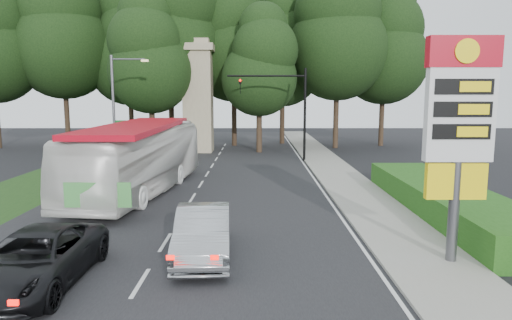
{
  "coord_description": "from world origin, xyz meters",
  "views": [
    {
      "loc": [
        3.18,
        -11.46,
        5.17
      ],
      "look_at": [
        3.2,
        9.24,
        2.2
      ],
      "focal_mm": 32.0,
      "sensor_mm": 36.0,
      "label": 1
    }
  ],
  "objects_px": {
    "sedan_silver": "(203,233)",
    "suv_charcoal": "(35,259)",
    "gas_station_pylon": "(460,119)",
    "traffic_signal_mast": "(288,101)",
    "streetlight_signs": "(116,105)",
    "monument": "(198,95)",
    "transit_bus": "(139,159)"
  },
  "relations": [
    {
      "from": "traffic_signal_mast",
      "to": "sedan_silver",
      "type": "bearing_deg",
      "value": -101.07
    },
    {
      "from": "gas_station_pylon",
      "to": "sedan_silver",
      "type": "xyz_separation_m",
      "value": [
        -7.7,
        0.64,
        -3.65
      ]
    },
    {
      "from": "sedan_silver",
      "to": "suv_charcoal",
      "type": "relative_size",
      "value": 0.89
    },
    {
      "from": "traffic_signal_mast",
      "to": "monument",
      "type": "relative_size",
      "value": 0.72
    },
    {
      "from": "streetlight_signs",
      "to": "sedan_silver",
      "type": "bearing_deg",
      "value": -66.35
    },
    {
      "from": "gas_station_pylon",
      "to": "monument",
      "type": "xyz_separation_m",
      "value": [
        -11.2,
        28.01,
        0.66
      ]
    },
    {
      "from": "traffic_signal_mast",
      "to": "transit_bus",
      "type": "bearing_deg",
      "value": -126.36
    },
    {
      "from": "streetlight_signs",
      "to": "monument",
      "type": "xyz_separation_m",
      "value": [
        4.99,
        7.99,
        0.67
      ]
    },
    {
      "from": "traffic_signal_mast",
      "to": "suv_charcoal",
      "type": "distance_m",
      "value": 25.41
    },
    {
      "from": "monument",
      "to": "transit_bus",
      "type": "relative_size",
      "value": 0.77
    },
    {
      "from": "streetlight_signs",
      "to": "traffic_signal_mast",
      "type": "bearing_deg",
      "value": 8.92
    },
    {
      "from": "monument",
      "to": "transit_bus",
      "type": "xyz_separation_m",
      "value": [
        -0.95,
        -17.73,
        -3.28
      ]
    },
    {
      "from": "gas_station_pylon",
      "to": "streetlight_signs",
      "type": "height_order",
      "value": "streetlight_signs"
    },
    {
      "from": "transit_bus",
      "to": "traffic_signal_mast",
      "type": "bearing_deg",
      "value": 60.43
    },
    {
      "from": "streetlight_signs",
      "to": "suv_charcoal",
      "type": "distance_m",
      "value": 22.35
    },
    {
      "from": "streetlight_signs",
      "to": "sedan_silver",
      "type": "xyz_separation_m",
      "value": [
        8.49,
        -19.38,
        -3.64
      ]
    },
    {
      "from": "sedan_silver",
      "to": "suv_charcoal",
      "type": "height_order",
      "value": "sedan_silver"
    },
    {
      "from": "streetlight_signs",
      "to": "sedan_silver",
      "type": "height_order",
      "value": "streetlight_signs"
    },
    {
      "from": "traffic_signal_mast",
      "to": "gas_station_pylon",
      "type": "bearing_deg",
      "value": -80.91
    },
    {
      "from": "traffic_signal_mast",
      "to": "sedan_silver",
      "type": "relative_size",
      "value": 1.49
    },
    {
      "from": "gas_station_pylon",
      "to": "sedan_silver",
      "type": "height_order",
      "value": "gas_station_pylon"
    },
    {
      "from": "sedan_silver",
      "to": "monument",
      "type": "bearing_deg",
      "value": 93.6
    },
    {
      "from": "sedan_silver",
      "to": "suv_charcoal",
      "type": "xyz_separation_m",
      "value": [
        -4.3,
        -2.26,
        -0.04
      ]
    },
    {
      "from": "traffic_signal_mast",
      "to": "suv_charcoal",
      "type": "relative_size",
      "value": 1.33
    },
    {
      "from": "monument",
      "to": "sedan_silver",
      "type": "xyz_separation_m",
      "value": [
        3.5,
        -27.37,
        -4.31
      ]
    },
    {
      "from": "traffic_signal_mast",
      "to": "suv_charcoal",
      "type": "bearing_deg",
      "value": -109.74
    },
    {
      "from": "gas_station_pylon",
      "to": "suv_charcoal",
      "type": "bearing_deg",
      "value": -172.28
    },
    {
      "from": "gas_station_pylon",
      "to": "streetlight_signs",
      "type": "bearing_deg",
      "value": 128.96
    },
    {
      "from": "traffic_signal_mast",
      "to": "sedan_silver",
      "type": "xyz_separation_m",
      "value": [
        -4.18,
        -21.37,
        -3.88
      ]
    },
    {
      "from": "transit_bus",
      "to": "streetlight_signs",
      "type": "bearing_deg",
      "value": 119.31
    },
    {
      "from": "gas_station_pylon",
      "to": "traffic_signal_mast",
      "type": "xyz_separation_m",
      "value": [
        -3.52,
        22.0,
        0.22
      ]
    },
    {
      "from": "suv_charcoal",
      "to": "sedan_silver",
      "type": "bearing_deg",
      "value": 28.46
    }
  ]
}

